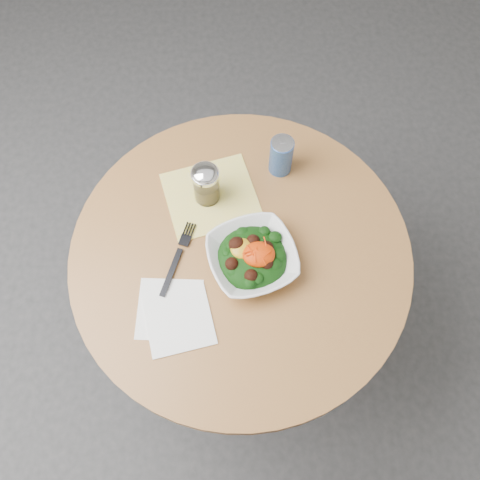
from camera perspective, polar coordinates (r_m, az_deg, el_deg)
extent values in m
plane|color=#303033|center=(2.11, 0.04, -9.60)|extent=(6.00, 6.00, 0.00)
cylinder|color=black|center=(2.09, 0.04, -9.48)|extent=(0.52, 0.52, 0.03)
cylinder|color=black|center=(1.77, 0.05, -6.50)|extent=(0.10, 0.10, 0.71)
cylinder|color=#B57B41|center=(1.42, 0.06, -1.63)|extent=(0.90, 0.90, 0.04)
cube|color=yellow|center=(1.48, -3.11, 4.66)|extent=(0.29, 0.27, 0.00)
cube|color=white|center=(1.35, -7.51, -7.32)|extent=(0.17, 0.17, 0.00)
cube|color=white|center=(1.34, -6.53, -8.51)|extent=(0.19, 0.19, 0.00)
imported|color=silver|center=(1.36, 1.31, -1.90)|extent=(0.28, 0.28, 0.05)
ellipsoid|color=black|center=(1.36, 1.30, -1.93)|extent=(0.18, 0.18, 0.06)
ellipsoid|color=#C48D13|center=(1.34, 0.19, -0.90)|extent=(0.06, 0.06, 0.02)
ellipsoid|color=#D13F04|center=(1.33, 2.01, -1.53)|extent=(0.08, 0.07, 0.04)
cube|color=black|center=(1.38, -7.34, -3.43)|extent=(0.06, 0.13, 0.00)
cube|color=black|center=(1.42, -5.68, 0.51)|extent=(0.05, 0.08, 0.00)
cylinder|color=silver|center=(1.43, -3.62, 5.77)|extent=(0.07, 0.07, 0.11)
cylinder|color=#A0854A|center=(1.45, -3.57, 5.29)|extent=(0.06, 0.06, 0.06)
cylinder|color=silver|center=(1.38, -3.76, 7.00)|extent=(0.07, 0.07, 0.01)
ellipsoid|color=silver|center=(1.38, -3.77, 7.14)|extent=(0.07, 0.07, 0.03)
cylinder|color=navy|center=(1.48, 4.41, 8.92)|extent=(0.06, 0.06, 0.12)
cylinder|color=silver|center=(1.43, 4.58, 10.28)|extent=(0.06, 0.06, 0.00)
cube|color=silver|center=(1.43, 4.52, 10.59)|extent=(0.01, 0.02, 0.00)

